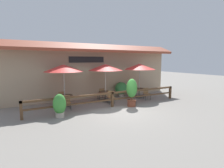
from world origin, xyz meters
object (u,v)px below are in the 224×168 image
at_px(chair_middle_streetside, 111,96).
at_px(chair_middle_wallside, 101,93).
at_px(patio_umbrella_middle, 106,67).
at_px(patio_umbrella_far, 140,67).
at_px(dining_table_middle, 106,93).
at_px(dining_table_near, 65,97).
at_px(potted_plant_broad_leaf, 60,105).
at_px(dining_table_far, 139,90).
at_px(chair_far_streetside, 147,93).
at_px(chair_near_wallside, 61,97).
at_px(potted_plant_corner_fern, 121,89).
at_px(potted_plant_tall_tropical, 132,91).
at_px(patio_umbrella_near, 64,68).
at_px(chair_near_streetside, 67,102).
at_px(chair_far_wallside, 134,90).

xyz_separation_m(chair_middle_streetside, chair_middle_wallside, (-0.08, 1.39, 0.00)).
height_order(patio_umbrella_middle, patio_umbrella_far, same).
bearing_deg(dining_table_middle, dining_table_near, 179.60).
height_order(patio_umbrella_middle, potted_plant_broad_leaf, patio_umbrella_middle).
bearing_deg(dining_table_far, chair_far_streetside, -83.20).
relative_size(chair_near_wallside, potted_plant_corner_fern, 0.73).
xyz_separation_m(dining_table_far, chair_far_streetside, (0.09, -0.79, -0.10)).
height_order(patio_umbrella_far, potted_plant_tall_tropical, patio_umbrella_far).
relative_size(chair_middle_wallside, chair_far_streetside, 1.00).
xyz_separation_m(patio_umbrella_near, chair_middle_streetside, (2.97, -0.72, -1.97)).
relative_size(dining_table_near, chair_middle_wallside, 1.15).
xyz_separation_m(patio_umbrella_middle, potted_plant_corner_fern, (1.93, 0.98, -1.81)).
bearing_deg(patio_umbrella_far, patio_umbrella_near, 178.93).
bearing_deg(chair_middle_streetside, patio_umbrella_far, 22.43).
distance_m(patio_umbrella_near, chair_near_streetside, 2.12).
bearing_deg(dining_table_middle, potted_plant_tall_tropical, -66.51).
bearing_deg(patio_umbrella_middle, dining_table_near, 179.60).
distance_m(potted_plant_tall_tropical, potted_plant_broad_leaf, 4.55).
xyz_separation_m(chair_near_wallside, patio_umbrella_far, (5.91, -0.90, 1.97)).
bearing_deg(dining_table_near, chair_far_streetside, -8.65).
bearing_deg(chair_far_streetside, dining_table_far, 110.92).
height_order(chair_middle_streetside, potted_plant_corner_fern, potted_plant_corner_fern).
height_order(patio_umbrella_near, chair_middle_streetside, patio_umbrella_near).
height_order(chair_near_streetside, potted_plant_broad_leaf, potted_plant_broad_leaf).
bearing_deg(dining_table_far, chair_middle_wallside, 165.09).
xyz_separation_m(chair_far_streetside, chair_far_wallside, (-0.04, 1.59, 0.00)).
distance_m(chair_middle_wallside, chair_far_wallside, 3.00).
relative_size(chair_middle_wallside, chair_far_wallside, 1.00).
xyz_separation_m(dining_table_near, dining_table_middle, (2.91, -0.02, 0.00)).
xyz_separation_m(patio_umbrella_near, potted_plant_tall_tropical, (3.78, -2.01, -1.47)).
bearing_deg(potted_plant_corner_fern, potted_plant_broad_leaf, -151.98).
bearing_deg(chair_near_wallside, patio_umbrella_far, 165.00).
height_order(patio_umbrella_middle, chair_far_streetside, patio_umbrella_middle).
bearing_deg(chair_middle_streetside, chair_near_streetside, -168.21).
relative_size(chair_middle_wallside, potted_plant_corner_fern, 0.73).
height_order(patio_umbrella_near, chair_far_streetside, patio_umbrella_near).
bearing_deg(chair_middle_wallside, dining_table_middle, 97.78).
bearing_deg(patio_umbrella_middle, patio_umbrella_far, -1.74).
bearing_deg(dining_table_near, chair_middle_streetside, -13.57).
bearing_deg(chair_near_wallside, patio_umbrella_near, 88.66).
relative_size(chair_middle_streetside, chair_middle_wallside, 1.00).
xyz_separation_m(chair_near_wallside, chair_far_streetside, (6.00, -1.69, 0.00)).
height_order(chair_near_streetside, chair_near_wallside, same).
bearing_deg(patio_umbrella_middle, potted_plant_corner_fern, 26.99).
distance_m(patio_umbrella_middle, chair_far_wallside, 3.64).
distance_m(chair_near_streetside, chair_near_wallside, 1.58).
bearing_deg(chair_near_wallside, potted_plant_tall_tropical, 137.61).
relative_size(dining_table_middle, potted_plant_tall_tropical, 0.56).
height_order(chair_middle_streetside, potted_plant_broad_leaf, potted_plant_broad_leaf).
xyz_separation_m(chair_near_streetside, potted_plant_tall_tropical, (3.84, -1.22, 0.51)).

